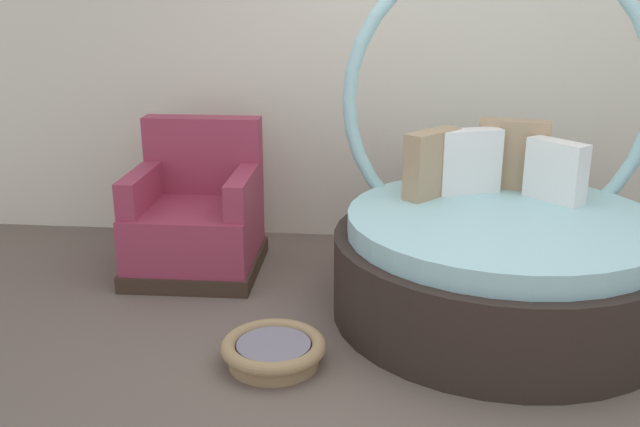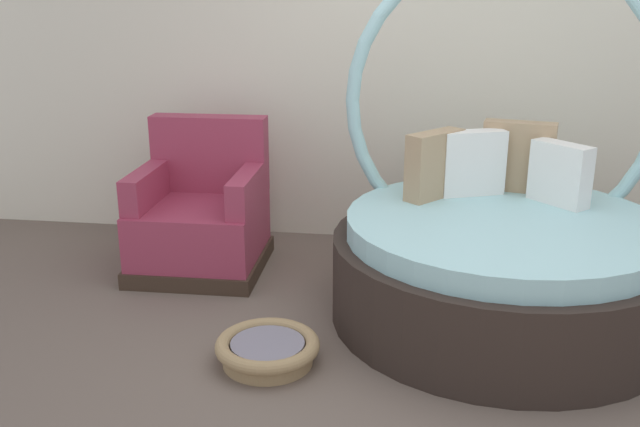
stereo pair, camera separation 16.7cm
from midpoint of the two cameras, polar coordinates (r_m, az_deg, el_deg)
The scene contains 5 objects.
ground_plane at distance 3.45m, azimuth 11.28°, elevation -13.34°, with size 8.00×8.00×0.02m, color #66564C.
back_wall at distance 4.97m, azimuth 11.16°, elevation 13.30°, with size 8.00×0.12×2.76m, color silver.
round_daybed at distance 4.03m, azimuth 15.42°, elevation -2.50°, with size 1.82×1.82×2.01m.
red_armchair at distance 4.60m, azimuth -8.44°, elevation -0.33°, with size 0.81×0.81×0.94m.
pet_basket at distance 3.51m, azimuth -2.83°, elevation -10.83°, with size 0.51×0.51×0.13m.
Camera 2 is at (-0.17, -2.94, 1.77)m, focal length 39.92 mm.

